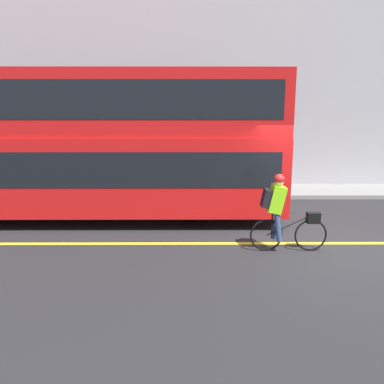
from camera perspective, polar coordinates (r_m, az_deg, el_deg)
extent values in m
plane|color=#232326|center=(8.72, 18.50, -7.19)|extent=(80.00, 80.00, 0.00)
cube|color=yellow|center=(8.62, 18.74, -7.40)|extent=(50.00, 0.14, 0.01)
cube|color=gray|center=(13.61, 11.52, 0.13)|extent=(60.00, 2.11, 0.13)
cube|color=#9E9EA3|center=(14.56, 11.10, 14.69)|extent=(60.00, 0.30, 7.11)
cylinder|color=black|center=(9.98, 0.24, -1.18)|extent=(1.02, 0.30, 1.02)
cube|color=red|center=(10.48, -20.35, 2.84)|extent=(11.87, 2.45, 1.90)
cube|color=black|center=(10.45, -20.43, 4.07)|extent=(11.40, 2.47, 0.83)
cube|color=red|center=(10.38, -21.03, 12.32)|extent=(11.87, 2.35, 1.57)
cube|color=black|center=(10.38, -21.06, 12.75)|extent=(11.40, 2.37, 0.88)
torus|color=black|center=(8.02, 17.63, -6.29)|extent=(0.66, 0.04, 0.66)
torus|color=black|center=(7.79, 11.24, -6.48)|extent=(0.66, 0.04, 0.66)
cylinder|color=black|center=(7.83, 14.56, -4.92)|extent=(0.92, 0.03, 0.45)
cylinder|color=black|center=(7.74, 12.10, -4.76)|extent=(0.03, 0.03, 0.48)
cube|color=black|center=(7.93, 18.00, -3.75)|extent=(0.26, 0.16, 0.22)
cube|color=#8CE019|center=(7.63, 12.72, -1.05)|extent=(0.37, 0.32, 0.58)
cube|color=black|center=(7.58, 11.26, -0.91)|extent=(0.21, 0.26, 0.38)
cylinder|color=#384C7A|center=(7.86, 12.68, -4.90)|extent=(0.21, 0.11, 0.59)
cylinder|color=#384C7A|center=(7.69, 12.98, -5.28)|extent=(0.19, 0.11, 0.59)
sphere|color=tan|center=(7.57, 13.14, 1.57)|extent=(0.19, 0.19, 0.19)
sphere|color=red|center=(7.56, 13.15, 1.89)|extent=(0.21, 0.21, 0.21)
cylinder|color=#262628|center=(13.92, -19.64, 1.97)|extent=(0.58, 0.58, 0.84)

